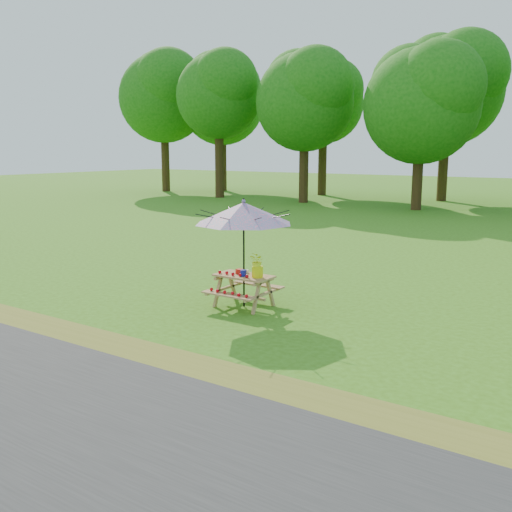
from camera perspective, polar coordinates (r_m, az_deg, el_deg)
The scene contains 9 objects.
ground at distance 11.21m, azimuth -0.49°, elevation -6.04°, with size 120.00×120.00×0.00m, color #3E7015.
road at distance 7.87m, azimuth -22.15°, elevation -14.32°, with size 120.00×4.00×0.01m, color #303033.
drygrass_strip at distance 9.16m, azimuth -10.56°, elevation -10.12°, with size 120.00×1.20×0.01m, color olive.
treeline at distance 31.82m, azimuth 23.70°, elevation 18.45°, with size 60.00×12.00×16.00m, color #156110, non-canonical shape.
picnic_table at distance 11.80m, azimuth -1.22°, elevation -3.54°, with size 1.20×1.32×0.67m.
patio_umbrella at distance 11.51m, azimuth -1.24°, elevation 4.31°, with size 2.32×2.32×2.25m.
produce_bins at distance 11.75m, azimuth -1.36°, elevation -1.62°, with size 0.33×0.38×0.13m.
tomatoes_row at distance 11.66m, azimuth -2.33°, elevation -1.82°, with size 0.77×0.13×0.07m, color red, non-canonical shape.
flower_bucket at distance 11.46m, azimuth 0.15°, elevation -0.82°, with size 0.37×0.34×0.51m.
Camera 1 is at (6.05, -8.87, 3.23)m, focal length 40.00 mm.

